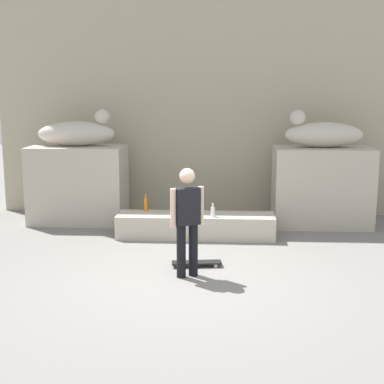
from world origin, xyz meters
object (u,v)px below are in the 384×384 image
(bottle_orange, at_px, (146,204))
(bottle_brown, at_px, (188,207))
(skateboard, at_px, (197,263))
(skater, at_px, (187,218))
(statue_reclining_left, at_px, (78,133))
(statue_reclining_right, at_px, (322,134))
(bottle_clear, at_px, (213,211))

(bottle_orange, xyz_separation_m, bottle_brown, (0.84, -0.04, -0.03))
(bottle_orange, distance_m, bottle_brown, 0.84)
(skateboard, bearing_deg, skater, 68.39)
(statue_reclining_left, xyz_separation_m, skater, (2.53, -3.40, -1.00))
(skateboard, height_order, bottle_brown, bottle_brown)
(statue_reclining_right, bearing_deg, bottle_clear, 27.28)
(bottle_clear, bearing_deg, statue_reclining_left, 155.73)
(statue_reclining_left, bearing_deg, bottle_orange, -38.09)
(statue_reclining_left, xyz_separation_m, bottle_orange, (1.54, -0.88, -1.34))
(skater, bearing_deg, statue_reclining_left, -80.68)
(bottle_orange, bearing_deg, statue_reclining_left, 150.21)
(skateboard, relative_size, bottle_brown, 3.08)
(bottle_brown, bearing_deg, bottle_clear, -37.42)
(statue_reclining_right, distance_m, bottle_orange, 3.89)
(skater, distance_m, bottle_clear, 2.17)
(statue_reclining_right, bearing_deg, skater, 50.15)
(skateboard, xyz_separation_m, bottle_brown, (-0.28, 2.01, 0.49))
(statue_reclining_left, distance_m, skateboard, 4.37)
(skater, bearing_deg, statue_reclining_right, -154.23)
(skateboard, distance_m, bottle_orange, 2.39)
(bottle_orange, bearing_deg, skater, -68.46)
(skater, bearing_deg, bottle_orange, -95.81)
(skater, xyz_separation_m, bottle_brown, (-0.16, 2.49, -0.37))
(skater, height_order, skateboard, skater)
(bottle_clear, bearing_deg, statue_reclining_right, 30.25)
(statue_reclining_right, xyz_separation_m, bottle_orange, (-3.55, -0.87, -1.34))
(statue_reclining_right, height_order, skater, statue_reclining_right)
(statue_reclining_right, relative_size, skateboard, 1.99)
(bottle_orange, relative_size, bottle_brown, 1.24)
(statue_reclining_right, height_order, bottle_orange, statue_reclining_right)
(bottle_clear, bearing_deg, bottle_brown, 142.58)
(statue_reclining_left, relative_size, bottle_orange, 5.04)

